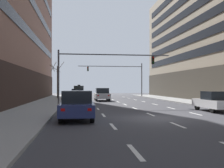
# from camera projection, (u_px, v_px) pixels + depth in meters

# --- Properties ---
(ground_plane) EXTENTS (120.00, 120.00, 0.00)m
(ground_plane) POSITION_uv_depth(u_px,v_px,m) (159.00, 118.00, 16.13)
(ground_plane) COLOR #38383D
(sidewalk_left) EXTENTS (3.97, 80.00, 0.14)m
(sidewalk_left) POSITION_uv_depth(u_px,v_px,m) (16.00, 119.00, 15.01)
(sidewalk_left) COLOR gray
(sidewalk_left) RESTS_ON ground
(lane_stripe_l1_s2) EXTENTS (0.16, 2.00, 0.01)m
(lane_stripe_l1_s2) POSITION_uv_depth(u_px,v_px,m) (135.00, 152.00, 7.77)
(lane_stripe_l1_s2) COLOR silver
(lane_stripe_l1_s2) RESTS_ON ground
(lane_stripe_l1_s3) EXTENTS (0.16, 2.00, 0.01)m
(lane_stripe_l1_s3) POSITION_uv_depth(u_px,v_px,m) (113.00, 126.00, 12.72)
(lane_stripe_l1_s3) COLOR silver
(lane_stripe_l1_s3) RESTS_ON ground
(lane_stripe_l1_s4) EXTENTS (0.16, 2.00, 0.01)m
(lane_stripe_l1_s4) POSITION_uv_depth(u_px,v_px,m) (103.00, 115.00, 17.68)
(lane_stripe_l1_s4) COLOR silver
(lane_stripe_l1_s4) RESTS_ON ground
(lane_stripe_l1_s5) EXTENTS (0.16, 2.00, 0.01)m
(lane_stripe_l1_s5) POSITION_uv_depth(u_px,v_px,m) (98.00, 109.00, 22.64)
(lane_stripe_l1_s5) COLOR silver
(lane_stripe_l1_s5) RESTS_ON ground
(lane_stripe_l1_s6) EXTENTS (0.16, 2.00, 0.01)m
(lane_stripe_l1_s6) POSITION_uv_depth(u_px,v_px,m) (94.00, 105.00, 27.60)
(lane_stripe_l1_s6) COLOR silver
(lane_stripe_l1_s6) RESTS_ON ground
(lane_stripe_l1_s7) EXTENTS (0.16, 2.00, 0.01)m
(lane_stripe_l1_s7) POSITION_uv_depth(u_px,v_px,m) (92.00, 102.00, 32.56)
(lane_stripe_l1_s7) COLOR silver
(lane_stripe_l1_s7) RESTS_ON ground
(lane_stripe_l1_s8) EXTENTS (0.16, 2.00, 0.01)m
(lane_stripe_l1_s8) POSITION_uv_depth(u_px,v_px,m) (90.00, 100.00, 37.51)
(lane_stripe_l1_s8) COLOR silver
(lane_stripe_l1_s8) RESTS_ON ground
(lane_stripe_l1_s9) EXTENTS (0.16, 2.00, 0.01)m
(lane_stripe_l1_s9) POSITION_uv_depth(u_px,v_px,m) (89.00, 98.00, 42.47)
(lane_stripe_l1_s9) COLOR silver
(lane_stripe_l1_s9) RESTS_ON ground
(lane_stripe_l1_s10) EXTENTS (0.16, 2.00, 0.01)m
(lane_stripe_l1_s10) POSITION_uv_depth(u_px,v_px,m) (88.00, 97.00, 47.43)
(lane_stripe_l1_s10) COLOR silver
(lane_stripe_l1_s10) RESTS_ON ground
(lane_stripe_l2_s3) EXTENTS (0.16, 2.00, 0.01)m
(lane_stripe_l2_s3) POSITION_uv_depth(u_px,v_px,m) (178.00, 125.00, 13.15)
(lane_stripe_l2_s3) COLOR silver
(lane_stripe_l2_s3) RESTS_ON ground
(lane_stripe_l2_s4) EXTENTS (0.16, 2.00, 0.01)m
(lane_stripe_l2_s4) POSITION_uv_depth(u_px,v_px,m) (151.00, 114.00, 18.11)
(lane_stripe_l2_s4) COLOR silver
(lane_stripe_l2_s4) RESTS_ON ground
(lane_stripe_l2_s5) EXTENTS (0.16, 2.00, 0.01)m
(lane_stripe_l2_s5) POSITION_uv_depth(u_px,v_px,m) (135.00, 108.00, 23.07)
(lane_stripe_l2_s5) COLOR silver
(lane_stripe_l2_s5) RESTS_ON ground
(lane_stripe_l2_s6) EXTENTS (0.16, 2.00, 0.01)m
(lane_stripe_l2_s6) POSITION_uv_depth(u_px,v_px,m) (125.00, 104.00, 28.03)
(lane_stripe_l2_s6) COLOR silver
(lane_stripe_l2_s6) RESTS_ON ground
(lane_stripe_l2_s7) EXTENTS (0.16, 2.00, 0.01)m
(lane_stripe_l2_s7) POSITION_uv_depth(u_px,v_px,m) (118.00, 102.00, 32.98)
(lane_stripe_l2_s7) COLOR silver
(lane_stripe_l2_s7) RESTS_ON ground
(lane_stripe_l2_s8) EXTENTS (0.16, 2.00, 0.01)m
(lane_stripe_l2_s8) POSITION_uv_depth(u_px,v_px,m) (113.00, 100.00, 37.94)
(lane_stripe_l2_s8) COLOR silver
(lane_stripe_l2_s8) RESTS_ON ground
(lane_stripe_l2_s9) EXTENTS (0.16, 2.00, 0.01)m
(lane_stripe_l2_s9) POSITION_uv_depth(u_px,v_px,m) (109.00, 98.00, 42.90)
(lane_stripe_l2_s9) COLOR silver
(lane_stripe_l2_s9) RESTS_ON ground
(lane_stripe_l2_s10) EXTENTS (0.16, 2.00, 0.01)m
(lane_stripe_l2_s10) POSITION_uv_depth(u_px,v_px,m) (106.00, 97.00, 47.86)
(lane_stripe_l2_s10) COLOR silver
(lane_stripe_l2_s10) RESTS_ON ground
(lane_stripe_l3_s4) EXTENTS (0.16, 2.00, 0.01)m
(lane_stripe_l3_s4) POSITION_uv_depth(u_px,v_px,m) (195.00, 114.00, 18.54)
(lane_stripe_l3_s4) COLOR silver
(lane_stripe_l3_s4) RESTS_ON ground
(lane_stripe_l3_s5) EXTENTS (0.16, 2.00, 0.01)m
(lane_stripe_l3_s5) POSITION_uv_depth(u_px,v_px,m) (171.00, 108.00, 23.50)
(lane_stripe_l3_s5) COLOR silver
(lane_stripe_l3_s5) RESTS_ON ground
(lane_stripe_l3_s6) EXTENTS (0.16, 2.00, 0.01)m
(lane_stripe_l3_s6) POSITION_uv_depth(u_px,v_px,m) (155.00, 104.00, 28.46)
(lane_stripe_l3_s6) COLOR silver
(lane_stripe_l3_s6) RESTS_ON ground
(lane_stripe_l3_s7) EXTENTS (0.16, 2.00, 0.01)m
(lane_stripe_l3_s7) POSITION_uv_depth(u_px,v_px,m) (143.00, 102.00, 33.41)
(lane_stripe_l3_s7) COLOR silver
(lane_stripe_l3_s7) RESTS_ON ground
(lane_stripe_l3_s8) EXTENTS (0.16, 2.00, 0.01)m
(lane_stripe_l3_s8) POSITION_uv_depth(u_px,v_px,m) (135.00, 100.00, 38.37)
(lane_stripe_l3_s8) COLOR silver
(lane_stripe_l3_s8) RESTS_ON ground
(lane_stripe_l3_s9) EXTENTS (0.16, 2.00, 0.01)m
(lane_stripe_l3_s9) POSITION_uv_depth(u_px,v_px,m) (129.00, 98.00, 43.33)
(lane_stripe_l3_s9) COLOR silver
(lane_stripe_l3_s9) RESTS_ON ground
(lane_stripe_l3_s10) EXTENTS (0.16, 2.00, 0.01)m
(lane_stripe_l3_s10) POSITION_uv_depth(u_px,v_px,m) (123.00, 97.00, 48.29)
(lane_stripe_l3_s10) COLOR silver
(lane_stripe_l3_s10) RESTS_ON ground
(car_driving_0) EXTENTS (1.98, 4.61, 1.72)m
(car_driving_0) POSITION_uv_depth(u_px,v_px,m) (77.00, 105.00, 15.24)
(car_driving_0) COLOR black
(car_driving_0) RESTS_ON ground
(taxi_driving_1) EXTENTS (1.97, 4.35, 2.24)m
(taxi_driving_1) POSITION_uv_depth(u_px,v_px,m) (79.00, 92.00, 42.81)
(taxi_driving_1) COLOR black
(taxi_driving_1) RESTS_ON ground
(car_driving_2) EXTENTS (2.00, 4.68, 1.75)m
(car_driving_2) POSITION_uv_depth(u_px,v_px,m) (102.00, 94.00, 35.41)
(car_driving_2) COLOR black
(car_driving_2) RESTS_ON ground
(car_driving_3) EXTENTS (2.01, 4.44, 1.64)m
(car_driving_3) POSITION_uv_depth(u_px,v_px,m) (78.00, 95.00, 36.07)
(car_driving_3) COLOR black
(car_driving_3) RESTS_ON ground
(car_parked_2) EXTENTS (1.83, 4.25, 1.58)m
(car_parked_2) POSITION_uv_depth(u_px,v_px,m) (214.00, 101.00, 20.36)
(car_parked_2) COLOR black
(car_parked_2) RESTS_ON ground
(traffic_signal_0) EXTENTS (11.79, 0.35, 5.58)m
(traffic_signal_0) POSITION_uv_depth(u_px,v_px,m) (98.00, 65.00, 26.90)
(traffic_signal_0) COLOR #4C4C51
(traffic_signal_0) RESTS_ON sidewalk_left
(traffic_signal_1) EXTENTS (12.24, 0.34, 6.25)m
(traffic_signal_1) POSITION_uv_depth(u_px,v_px,m) (121.00, 73.00, 49.08)
(traffic_signal_1) COLOR #4C4C51
(traffic_signal_1) RESTS_ON sidewalk_right
(street_tree_0) EXTENTS (2.19, 2.30, 5.76)m
(street_tree_0) POSITION_uv_depth(u_px,v_px,m) (57.00, 80.00, 40.35)
(street_tree_0) COLOR #4C3823
(street_tree_0) RESTS_ON sidewalk_left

